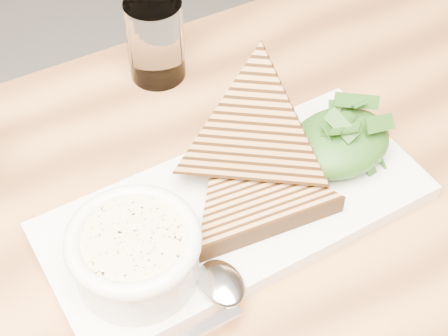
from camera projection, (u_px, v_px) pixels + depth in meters
table_top at (191, 327)px, 0.60m from camera, size 1.17×0.84×0.04m
table_leg_br at (339, 160)px, 1.25m from camera, size 0.06×0.06×0.73m
platter at (236, 210)px, 0.65m from camera, size 0.37×0.19×0.02m
soup_bowl at (136, 259)px, 0.58m from camera, size 0.11×0.11×0.04m
soup at (133, 241)px, 0.56m from camera, size 0.09×0.09×0.01m
bowl_rim at (133, 240)px, 0.56m from camera, size 0.11×0.11×0.01m
sandwich_flat at (253, 196)px, 0.64m from camera, size 0.20×0.20×0.02m
sandwich_lean at (254, 133)px, 0.63m from camera, size 0.24×0.24×0.19m
salad_base at (339, 142)px, 0.67m from camera, size 0.11×0.08×0.04m
arugula_pile at (340, 138)px, 0.66m from camera, size 0.11×0.10×0.05m
spoon_bowl at (222, 283)px, 0.58m from camera, size 0.04×0.05×0.01m
glass_far at (155, 40)px, 0.76m from camera, size 0.06×0.06×0.10m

